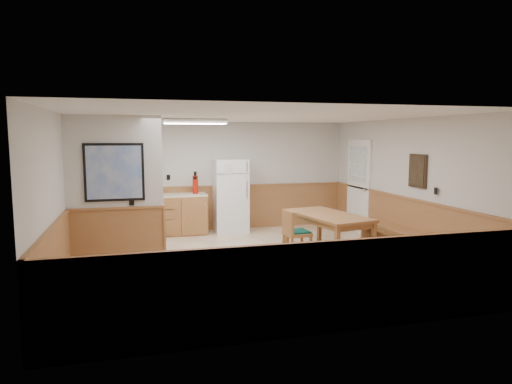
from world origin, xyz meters
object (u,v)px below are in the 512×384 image
object	(u,v)px
dining_table	(328,219)
dining_bench	(389,231)
refrigerator	(231,196)
dining_chair	(293,230)
fire_extinguisher	(195,184)
soap_bottle	(120,191)

from	to	relation	value
dining_table	dining_bench	bearing A→B (deg)	-7.61
refrigerator	dining_bench	xyz separation A→B (m)	(2.64, -2.35, -0.48)
dining_table	dining_bench	world-z (taller)	dining_table
refrigerator	dining_bench	bearing A→B (deg)	-39.98
dining_chair	fire_extinguisher	size ratio (longest dim) A/B	1.72
refrigerator	dining_chair	distance (m)	2.56
fire_extinguisher	dining_table	bearing A→B (deg)	-55.30
fire_extinguisher	soap_bottle	bearing A→B (deg)	173.63
refrigerator	dining_chair	world-z (taller)	refrigerator
refrigerator	dining_bench	distance (m)	3.57
refrigerator	fire_extinguisher	bearing A→B (deg)	178.79
dining_chair	fire_extinguisher	world-z (taller)	fire_extinguisher
refrigerator	dining_table	distance (m)	2.77
dining_table	fire_extinguisher	bearing A→B (deg)	119.18
dining_table	soap_bottle	bearing A→B (deg)	134.94
dining_table	dining_bench	distance (m)	1.38
fire_extinguisher	dining_bench	bearing A→B (deg)	-40.42
refrigerator	dining_chair	xyz separation A→B (m)	(0.62, -2.46, -0.34)
dining_table	fire_extinguisher	distance (m)	3.27
refrigerator	soap_bottle	bearing A→B (deg)	-179.81
dining_bench	dining_chair	world-z (taller)	dining_chair
dining_table	soap_bottle	size ratio (longest dim) A/B	9.37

